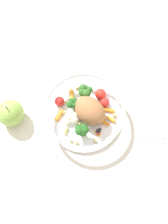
% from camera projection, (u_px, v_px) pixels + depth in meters
% --- Properties ---
extents(ground_plane, '(2.40, 2.40, 0.00)m').
position_uv_depth(ground_plane, '(89.00, 116.00, 0.75)').
color(ground_plane, silver).
extents(food_container, '(0.21, 0.21, 0.07)m').
position_uv_depth(food_container, '(85.00, 112.00, 0.71)').
color(food_container, white).
rests_on(food_container, ground_plane).
extents(loose_apple, '(0.07, 0.07, 0.08)m').
position_uv_depth(loose_apple, '(10.00, 113.00, 0.71)').
color(loose_apple, '#8CB74C').
rests_on(loose_apple, ground_plane).
extents(folded_napkin, '(0.13, 0.15, 0.01)m').
position_uv_depth(folded_napkin, '(158.00, 116.00, 0.74)').
color(folded_napkin, silver).
rests_on(folded_napkin, ground_plane).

